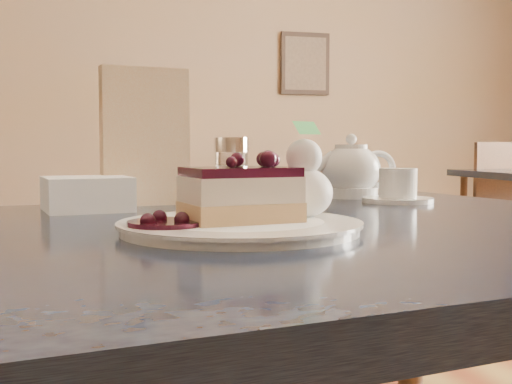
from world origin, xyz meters
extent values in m
cube|color=gray|center=(0.00, 5.00, 1.50)|extent=(8.00, 0.02, 3.00)
cube|color=black|center=(1.80, 4.97, 1.60)|extent=(0.45, 0.03, 0.55)
cube|color=#1E2B3F|center=(0.05, 0.22, 0.74)|extent=(1.33, 1.00, 0.04)
cylinder|color=white|center=(0.06, 0.17, 0.77)|extent=(0.26, 0.26, 0.01)
cube|color=#DBAB7F|center=(0.06, 0.17, 0.78)|extent=(0.13, 0.10, 0.02)
cube|color=beige|center=(0.06, 0.17, 0.81)|extent=(0.13, 0.10, 0.03)
cube|color=black|center=(0.06, 0.17, 0.83)|extent=(0.13, 0.10, 0.01)
ellipsoid|color=white|center=(0.14, 0.19, 0.80)|extent=(0.07, 0.07, 0.06)
cylinder|color=black|center=(-0.03, 0.15, 0.77)|extent=(0.08, 0.08, 0.01)
cylinder|color=white|center=(0.41, 0.48, 0.76)|extent=(0.12, 0.12, 0.01)
cylinder|color=white|center=(0.41, 0.48, 0.79)|extent=(0.06, 0.06, 0.05)
ellipsoid|color=white|center=(0.38, 0.60, 0.81)|extent=(0.11, 0.11, 0.09)
cylinder|color=white|center=(0.38, 0.60, 0.86)|extent=(0.06, 0.06, 0.01)
cylinder|color=white|center=(0.30, 0.60, 0.81)|extent=(0.06, 0.02, 0.05)
cube|color=beige|center=(-0.01, 0.53, 0.87)|extent=(0.14, 0.05, 0.22)
cylinder|color=white|center=(0.14, 0.57, 0.80)|extent=(0.06, 0.06, 0.09)
cylinder|color=silver|center=(0.14, 0.57, 0.86)|extent=(0.06, 0.06, 0.03)
cube|color=white|center=(-0.11, 0.47, 0.78)|extent=(0.14, 0.14, 0.05)
cylinder|color=#452612|center=(2.11, 2.91, 0.34)|extent=(0.04, 0.04, 0.68)
camera|label=1|loc=(-0.10, -0.52, 0.85)|focal=45.00mm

